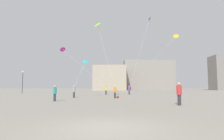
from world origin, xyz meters
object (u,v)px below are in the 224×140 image
(person_in_teal, at_px, (55,92))
(person_in_red, at_px, (179,93))
(building_left_hall, at_px, (111,78))
(building_centre_hall, at_px, (149,75))
(kite_amber_diamond, at_px, (176,36))
(kite_violet_diamond, at_px, (149,21))
(person_in_yellow, at_px, (106,90))
(person_in_purple, at_px, (129,90))
(kite_cyan_diamond, at_px, (85,61))
(handbag_beside_flyer, at_px, (118,97))
(kite_magenta_diamond, at_px, (63,50))
(lamppost_east, at_px, (23,78))
(person_in_grey, at_px, (74,91))
(person_in_orange, at_px, (115,91))
(kite_lime_diamond, at_px, (97,25))

(person_in_teal, bearing_deg, person_in_red, -99.57)
(building_left_hall, distance_m, building_centre_hall, 21.68)
(person_in_teal, distance_m, kite_amber_diamond, 34.00)
(kite_violet_diamond, bearing_deg, person_in_yellow, -166.93)
(person_in_purple, relative_size, kite_cyan_diamond, 0.39)
(person_in_yellow, bearing_deg, handbag_beside_flyer, -41.75)
(handbag_beside_flyer, bearing_deg, building_centre_hall, 76.62)
(kite_violet_diamond, bearing_deg, kite_magenta_diamond, 168.29)
(kite_violet_diamond, height_order, kite_cyan_diamond, kite_violet_diamond)
(person_in_purple, distance_m, person_in_yellow, 4.33)
(building_centre_hall, bearing_deg, lamppost_east, -125.26)
(person_in_grey, relative_size, kite_cyan_diamond, 0.39)
(person_in_teal, relative_size, kite_violet_diamond, 0.12)
(person_in_yellow, relative_size, building_left_hall, 0.10)
(person_in_orange, xyz_separation_m, kite_violet_diamond, (6.74, 12.41, 13.47))
(kite_cyan_diamond, height_order, building_left_hall, building_left_hall)
(building_left_hall, bearing_deg, kite_amber_diamond, -67.25)
(kite_violet_diamond, relative_size, handbag_beside_flyer, 43.19)
(person_in_red, xyz_separation_m, kite_violet_diamond, (1.72, 21.60, 13.33))
(person_in_teal, relative_size, lamppost_east, 0.33)
(person_in_purple, distance_m, building_centre_hall, 59.08)
(person_in_red, height_order, building_left_hall, building_left_hall)
(person_in_yellow, distance_m, building_centre_hall, 60.94)
(kite_cyan_diamond, bearing_deg, lamppost_east, 138.91)
(kite_cyan_diamond, bearing_deg, person_in_purple, 49.07)
(person_in_red, distance_m, kite_magenta_diamond, 31.15)
(person_in_purple, xyz_separation_m, kite_amber_diamond, (11.47, 8.08, 12.22))
(kite_magenta_diamond, bearing_deg, person_in_red, -57.49)
(person_in_red, distance_m, building_centre_hall, 78.60)
(kite_magenta_diamond, relative_size, handbag_beside_flyer, 32.41)
(person_in_purple, bearing_deg, kite_lime_diamond, 77.83)
(handbag_beside_flyer, bearing_deg, building_left_hall, 91.80)
(person_in_orange, xyz_separation_m, kite_amber_diamond, (14.14, 19.31, 12.25))
(person_in_purple, relative_size, building_centre_hall, 0.07)
(kite_cyan_diamond, bearing_deg, kite_amber_diamond, 41.15)
(person_in_orange, bearing_deg, person_in_teal, -152.89)
(person_in_purple, height_order, building_left_hall, building_left_hall)
(person_in_purple, bearing_deg, kite_amber_diamond, -133.70)
(person_in_orange, height_order, kite_violet_diamond, kite_violet_diamond)
(kite_cyan_diamond, distance_m, kite_amber_diamond, 25.76)
(person_in_orange, relative_size, person_in_yellow, 0.94)
(kite_violet_diamond, relative_size, kite_lime_diamond, 1.61)
(building_left_hall, relative_size, building_centre_hall, 0.72)
(kite_violet_diamond, bearing_deg, handbag_beside_flyer, -117.43)
(kite_amber_diamond, distance_m, handbag_beside_flyer, 26.98)
(kite_lime_diamond, bearing_deg, kite_violet_diamond, 54.55)
(kite_amber_diamond, bearing_deg, person_in_teal, -129.54)
(person_in_teal, height_order, person_in_yellow, person_in_yellow)
(kite_magenta_diamond, bearing_deg, kite_amber_diamond, 7.22)
(person_in_yellow, relative_size, building_centre_hall, 0.07)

